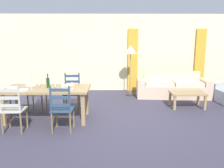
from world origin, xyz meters
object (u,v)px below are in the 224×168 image
Objects in this scene: dining_table at (47,91)px; coffee_table at (187,95)px; wine_glass_near_right at (72,84)px; standing_lamp at (131,53)px; couch at (172,88)px; dining_chair_near_right at (62,109)px; coffee_cup_primary at (63,85)px; wine_bottle at (48,82)px; dining_chair_far_right at (72,92)px; dining_chair_near_left at (13,109)px; wine_glass_near_left at (31,84)px; dining_chair_far_left at (38,92)px.

dining_table is 3.65m from coffee_table.
standing_lamp reaches higher than wine_glass_near_right.
couch is at bearing 31.58° from dining_table.
wine_glass_near_right is 2.91m from standing_lamp.
dining_chair_near_right is 0.59× the size of standing_lamp.
standing_lamp reaches higher than coffee_cup_primary.
wine_bottle is at bearing 47.09° from dining_table.
wine_bottle is at bearing 121.29° from dining_chair_near_right.
dining_table is at bearing -119.85° from dining_chair_far_right.
dining_chair_far_right is at bearing -177.19° from coffee_table.
dining_chair_near_left is 1.75m from dining_chair_far_right.
wine_glass_near_left reaches higher than dining_table.
dining_table is at bearing 168.26° from wine_glass_near_right.
wine_glass_near_right reaches higher than coffee_table.
dining_chair_near_right is 10.67× the size of coffee_cup_primary.
wine_glass_near_left is 3.46m from standing_lamp.
dining_chair_near_right reaches higher than coffee_table.
dining_chair_near_left and dining_chair_near_right have the same top height.
dining_table is at bearing 123.39° from dining_chair_near_right.
wine_glass_near_left is 0.89m from wine_glass_near_right.
dining_table is at bearing 56.21° from dining_chair_near_left.
dining_chair_far_right is at bearing 60.15° from dining_table.
standing_lamp reaches higher than dining_chair_near_right.
dining_chair_near_right is 1.07× the size of coffee_table.
dining_chair_near_left is at bearing -157.80° from coffee_table.
coffee_table is at bearing 2.60° from dining_chair_far_left.
wine_bottle is (0.51, 0.75, 0.39)m from dining_chair_near_left.
wine_glass_near_right is at bearing -141.93° from couch.
dining_chair_far_left is 5.96× the size of wine_glass_near_right.
dining_chair_far_left is at bearing 122.67° from dining_chair_near_right.
dining_table is 11.80× the size of wine_glass_near_left.
couch is (3.45, 2.12, -0.37)m from dining_table.
coffee_cup_primary is 0.05× the size of standing_lamp.
dining_table is at bearing -132.27° from standing_lamp.
dining_chair_far_right reaches higher than couch.
coffee_table is at bearing 22.20° from dining_chair_near_left.
dining_chair_near_right is 5.96× the size of wine_glass_near_left.
wine_bottle is at bearing 165.52° from wine_glass_near_right.
dining_chair_far_right is 0.41× the size of couch.
dining_chair_far_right is at bearing -136.99° from standing_lamp.
dining_chair_far_right is 10.67× the size of coffee_cup_primary.
couch is (3.02, 1.37, -0.19)m from dining_chair_far_right.
wine_glass_near_left is at bearing -153.77° from wine_bottle.
couch is at bearing 31.03° from wine_glass_near_left.
dining_chair_near_left is 1.46m from dining_chair_far_left.
standing_lamp is at bearing 47.74° from wine_bottle.
standing_lamp is (1.66, 1.55, 0.93)m from dining_chair_far_right.
dining_chair_near_right is (0.47, -0.72, -0.19)m from dining_table.
dining_chair_near_left is at bearing -150.49° from wine_glass_near_right.
coffee_table is at bearing -44.46° from standing_lamp.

